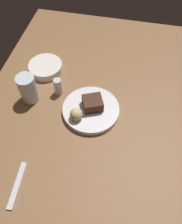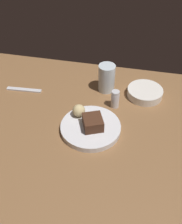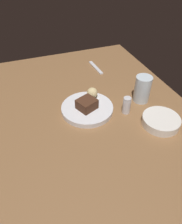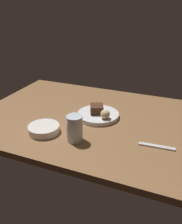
% 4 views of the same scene
% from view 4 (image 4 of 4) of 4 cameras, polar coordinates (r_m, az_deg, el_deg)
% --- Properties ---
extents(dining_table, '(1.20, 0.84, 0.03)m').
position_cam_4_polar(dining_table, '(1.27, 0.30, -1.84)').
color(dining_table, brown).
rests_on(dining_table, ground).
extents(dessert_plate, '(0.22, 0.22, 0.02)m').
position_cam_4_polar(dessert_plate, '(1.26, 1.66, -0.72)').
color(dessert_plate, silver).
rests_on(dessert_plate, dining_table).
extents(chocolate_cake_slice, '(0.09, 0.09, 0.04)m').
position_cam_4_polar(chocolate_cake_slice, '(1.25, 1.37, 0.73)').
color(chocolate_cake_slice, '#472819').
rests_on(chocolate_cake_slice, dessert_plate).
extents(bread_roll, '(0.05, 0.05, 0.05)m').
position_cam_4_polar(bread_roll, '(1.19, 3.37, -0.53)').
color(bread_roll, '#DBC184').
rests_on(bread_roll, dessert_plate).
extents(salt_shaker, '(0.03, 0.03, 0.07)m').
position_cam_4_polar(salt_shaker, '(1.15, -4.00, -2.08)').
color(salt_shaker, silver).
rests_on(salt_shaker, dining_table).
extents(water_glass, '(0.07, 0.07, 0.12)m').
position_cam_4_polar(water_glass, '(1.04, -3.88, -3.91)').
color(water_glass, silver).
rests_on(water_glass, dining_table).
extents(side_bowl, '(0.14, 0.14, 0.03)m').
position_cam_4_polar(side_bowl, '(1.14, -11.07, -3.93)').
color(side_bowl, white).
rests_on(side_bowl, dining_table).
extents(dessert_spoon, '(0.15, 0.03, 0.01)m').
position_cam_4_polar(dessert_spoon, '(1.06, 15.28, -7.84)').
color(dessert_spoon, silver).
rests_on(dessert_spoon, dining_table).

